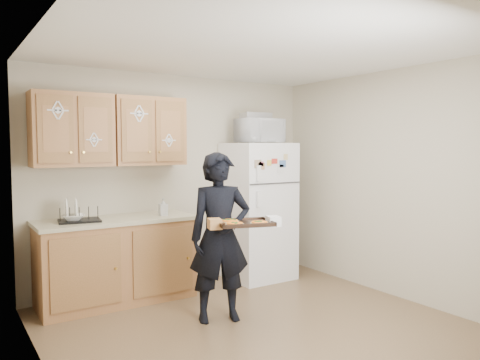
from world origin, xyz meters
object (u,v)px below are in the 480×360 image
at_px(refrigerator, 258,211).
at_px(dish_rack, 79,214).
at_px(person, 220,237).
at_px(microwave, 260,131).
at_px(baking_tray, 244,224).

bearing_deg(refrigerator, dish_rack, 179.13).
xyz_separation_m(refrigerator, person, (-1.14, -0.99, -0.05)).
distance_m(person, microwave, 1.81).
height_order(refrigerator, baking_tray, refrigerator).
bearing_deg(baking_tray, refrigerator, 67.80).
bearing_deg(dish_rack, person, -44.67).
height_order(person, microwave, microwave).
xyz_separation_m(microwave, dish_rack, (-2.17, 0.08, -0.87)).
relative_size(person, dish_rack, 3.98).
bearing_deg(refrigerator, baking_tray, -129.49).
relative_size(person, baking_tray, 3.26).
bearing_deg(person, dish_rack, 152.62).
distance_m(person, dish_rack, 1.47).
distance_m(refrigerator, baking_tray, 1.66).
relative_size(person, microwave, 2.98).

